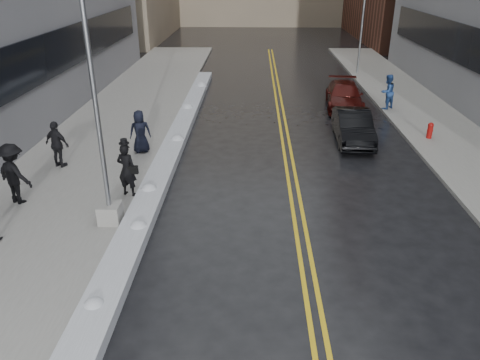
# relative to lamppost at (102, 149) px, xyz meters

# --- Properties ---
(ground) EXTENTS (160.00, 160.00, 0.00)m
(ground) POSITION_rel_lamppost_xyz_m (3.30, -2.00, -2.53)
(ground) COLOR black
(ground) RESTS_ON ground
(sidewalk_west) EXTENTS (5.50, 50.00, 0.15)m
(sidewalk_west) POSITION_rel_lamppost_xyz_m (-2.45, 8.00, -2.46)
(sidewalk_west) COLOR gray
(sidewalk_west) RESTS_ON ground
(sidewalk_east) EXTENTS (4.00, 50.00, 0.15)m
(sidewalk_east) POSITION_rel_lamppost_xyz_m (13.30, 8.00, -2.46)
(sidewalk_east) COLOR gray
(sidewalk_east) RESTS_ON ground
(lane_line_left) EXTENTS (0.12, 50.00, 0.01)m
(lane_line_left) POSITION_rel_lamppost_xyz_m (5.65, 8.00, -2.53)
(lane_line_left) COLOR gold
(lane_line_left) RESTS_ON ground
(lane_line_right) EXTENTS (0.12, 50.00, 0.01)m
(lane_line_right) POSITION_rel_lamppost_xyz_m (5.95, 8.00, -2.53)
(lane_line_right) COLOR gold
(lane_line_right) RESTS_ON ground
(snow_ridge) EXTENTS (0.90, 30.00, 0.34)m
(snow_ridge) POSITION_rel_lamppost_xyz_m (0.85, 6.00, -2.36)
(snow_ridge) COLOR silver
(snow_ridge) RESTS_ON ground
(lamppost) EXTENTS (0.65, 0.65, 7.62)m
(lamppost) POSITION_rel_lamppost_xyz_m (0.00, 0.00, 0.00)
(lamppost) COLOR gray
(lamppost) RESTS_ON sidewalk_west
(fire_hydrant) EXTENTS (0.26, 0.26, 0.73)m
(fire_hydrant) POSITION_rel_lamppost_xyz_m (12.30, 8.00, -1.98)
(fire_hydrant) COLOR maroon
(fire_hydrant) RESTS_ON sidewalk_east
(traffic_signal) EXTENTS (0.16, 0.20, 6.00)m
(traffic_signal) POSITION_rel_lamppost_xyz_m (11.80, 22.00, 0.87)
(traffic_signal) COLOR gray
(traffic_signal) RESTS_ON sidewalk_east
(pedestrian_fedora) EXTENTS (0.77, 0.61, 1.86)m
(pedestrian_fedora) POSITION_rel_lamppost_xyz_m (0.10, 1.88, -1.45)
(pedestrian_fedora) COLOR black
(pedestrian_fedora) RESTS_ON sidewalk_west
(pedestrian_c) EXTENTS (1.01, 0.81, 1.79)m
(pedestrian_c) POSITION_rel_lamppost_xyz_m (-0.36, 5.89, -1.49)
(pedestrian_c) COLOR black
(pedestrian_c) RESTS_ON sidewalk_west
(pedestrian_d) EXTENTS (1.16, 0.80, 1.82)m
(pedestrian_d) POSITION_rel_lamppost_xyz_m (-3.18, 4.25, -1.47)
(pedestrian_d) COLOR black
(pedestrian_d) RESTS_ON sidewalk_west
(pedestrian_e) EXTENTS (1.52, 1.25, 2.04)m
(pedestrian_e) POSITION_rel_lamppost_xyz_m (-3.40, 1.24, -1.36)
(pedestrian_e) COLOR black
(pedestrian_e) RESTS_ON sidewalk_west
(pedestrian_east) EXTENTS (1.14, 1.10, 1.85)m
(pedestrian_east) POSITION_rel_lamppost_xyz_m (11.52, 12.75, -1.46)
(pedestrian_east) COLOR navy
(pedestrian_east) RESTS_ON sidewalk_east
(car_black) EXTENTS (1.66, 4.30, 1.40)m
(car_black) POSITION_rel_lamppost_xyz_m (8.80, 7.86, -1.83)
(car_black) COLOR black
(car_black) RESTS_ON ground
(car_maroon) EXTENTS (2.37, 4.88, 1.37)m
(car_maroon) POSITION_rel_lamppost_xyz_m (9.35, 13.35, -1.85)
(car_maroon) COLOR #370B08
(car_maroon) RESTS_ON ground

